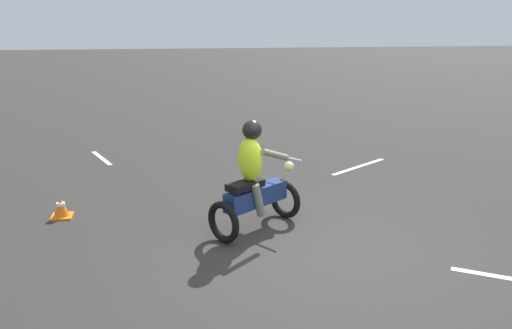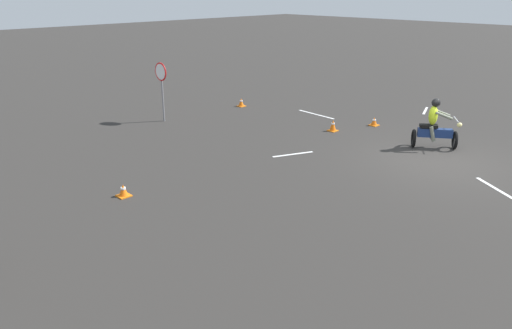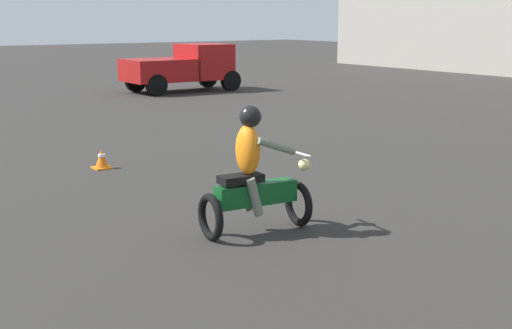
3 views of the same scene
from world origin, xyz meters
TOP-DOWN VIEW (x-y plane):
  - motorcycle_rider_background at (3.14, 13.00)m, footprint 0.74×1.53m
  - pickup_truck at (-13.10, 20.67)m, footprint 2.01×4.16m
  - traffic_cone_mid_left at (-1.72, 12.88)m, footprint 0.32×0.32m

SIDE VIEW (x-z plane):
  - traffic_cone_mid_left at x=-1.72m, z-range -0.01..0.35m
  - motorcycle_rider_background at x=3.14m, z-range -0.10..1.56m
  - pickup_truck at x=-13.10m, z-range 0.06..1.79m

